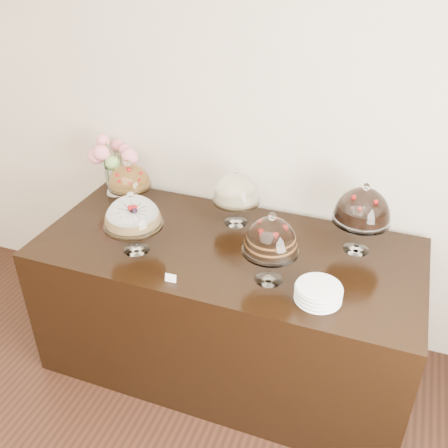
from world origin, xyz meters
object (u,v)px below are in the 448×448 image
(display_counter, at_px, (227,307))
(cake_stand_dark_choco, at_px, (363,208))
(plate_stack, at_px, (318,293))
(cake_stand_cheesecake, at_px, (237,190))
(flower_vase, at_px, (112,161))
(cake_stand_sugar_sponge, at_px, (133,214))
(cake_stand_fruit_tart, at_px, (129,178))
(cake_stand_choco_layer, at_px, (271,238))

(display_counter, relative_size, cake_stand_dark_choco, 5.25)
(display_counter, distance_m, plate_stack, 0.81)
(display_counter, xyz_separation_m, plate_stack, (0.58, -0.29, 0.49))
(display_counter, bearing_deg, cake_stand_cheesecake, 98.35)
(cake_stand_cheesecake, height_order, flower_vase, flower_vase)
(cake_stand_cheesecake, distance_m, plate_stack, 0.86)
(cake_stand_sugar_sponge, height_order, plate_stack, cake_stand_sugar_sponge)
(cake_stand_sugar_sponge, xyz_separation_m, cake_stand_dark_choco, (1.17, 0.44, 0.04))
(flower_vase, xyz_separation_m, plate_stack, (1.52, -0.65, -0.20))
(display_counter, bearing_deg, cake_stand_fruit_tart, 161.82)
(cake_stand_dark_choco, relative_size, cake_stand_fruit_tart, 1.31)
(cake_stand_dark_choco, distance_m, flower_vase, 1.65)
(cake_stand_sugar_sponge, xyz_separation_m, cake_stand_fruit_tart, (-0.28, 0.46, -0.04))
(display_counter, bearing_deg, cake_stand_sugar_sponge, -156.23)
(plate_stack, bearing_deg, cake_stand_choco_layer, 164.96)
(cake_stand_sugar_sponge, bearing_deg, plate_stack, -4.27)
(plate_stack, bearing_deg, cake_stand_cheesecake, 137.87)
(cake_stand_cheesecake, relative_size, plate_stack, 1.61)
(display_counter, xyz_separation_m, cake_stand_sugar_sponge, (-0.47, -0.21, 0.68))
(display_counter, height_order, plate_stack, plate_stack)
(display_counter, relative_size, cake_stand_cheesecake, 6.01)
(cake_stand_fruit_tart, height_order, plate_stack, cake_stand_fruit_tart)
(cake_stand_dark_choco, height_order, plate_stack, cake_stand_dark_choco)
(cake_stand_dark_choco, height_order, flower_vase, cake_stand_dark_choco)
(cake_stand_choco_layer, xyz_separation_m, cake_stand_fruit_tart, (-1.07, 0.46, -0.06))
(cake_stand_choco_layer, bearing_deg, cake_stand_sugar_sponge, 179.59)
(display_counter, distance_m, cake_stand_cheesecake, 0.73)
(cake_stand_dark_choco, bearing_deg, cake_stand_choco_layer, -131.36)
(cake_stand_dark_choco, xyz_separation_m, plate_stack, (-0.12, -0.52, -0.23))
(cake_stand_cheesecake, bearing_deg, cake_stand_sugar_sponge, -131.85)
(display_counter, height_order, cake_stand_dark_choco, cake_stand_dark_choco)
(cake_stand_choco_layer, distance_m, cake_stand_dark_choco, 0.59)
(cake_stand_sugar_sponge, bearing_deg, cake_stand_choco_layer, -0.41)
(display_counter, xyz_separation_m, flower_vase, (-0.94, 0.36, 0.69))
(flower_vase, relative_size, plate_stack, 1.76)
(display_counter, relative_size, cake_stand_choco_layer, 5.49)
(display_counter, relative_size, cake_stand_fruit_tart, 6.87)
(cake_stand_choco_layer, height_order, cake_stand_dark_choco, cake_stand_dark_choco)
(cake_stand_sugar_sponge, xyz_separation_m, flower_vase, (-0.47, 0.57, 0.01))
(cake_stand_sugar_sponge, distance_m, cake_stand_choco_layer, 0.78)
(cake_stand_cheesecake, bearing_deg, cake_stand_choco_layer, -54.46)
(cake_stand_choco_layer, relative_size, cake_stand_fruit_tart, 1.25)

